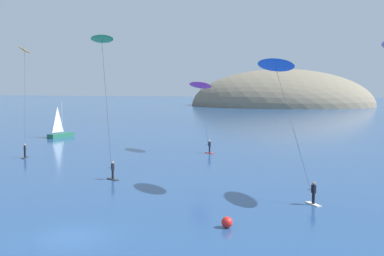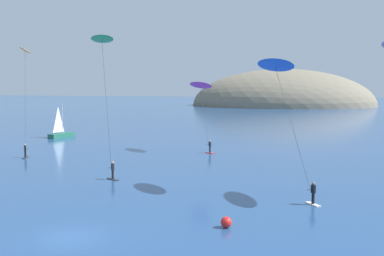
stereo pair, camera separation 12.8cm
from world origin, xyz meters
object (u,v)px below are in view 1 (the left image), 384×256
at_px(kitesurfer_green, 103,49).
at_px(kitesurfer_magenta, 201,90).
at_px(kitesurfer_orange, 25,58).
at_px(marker_buoy, 227,222).
at_px(kitesurfer_blue, 278,74).
at_px(sailboat_near, 62,133).

height_order(kitesurfer_green, kitesurfer_magenta, kitesurfer_green).
bearing_deg(kitesurfer_green, kitesurfer_orange, 143.22).
bearing_deg(kitesurfer_magenta, marker_buoy, -74.62).
xyz_separation_m(kitesurfer_green, kitesurfer_magenta, (5.36, 18.65, -4.04)).
bearing_deg(marker_buoy, kitesurfer_blue, 78.12).
relative_size(kitesurfer_orange, marker_buoy, 19.42).
relative_size(kitesurfer_orange, kitesurfer_magenta, 1.48).
xyz_separation_m(kitesurfer_green, marker_buoy, (14.32, -13.92, -11.76)).
bearing_deg(kitesurfer_blue, sailboat_near, 138.84).
distance_m(kitesurfer_green, kitesurfer_blue, 17.06).
bearing_deg(kitesurfer_magenta, kitesurfer_orange, -162.61).
relative_size(sailboat_near, kitesurfer_magenta, 0.64).
bearing_deg(kitesurfer_blue, kitesurfer_orange, 155.23).
xyz_separation_m(kitesurfer_orange, kitesurfer_blue, (32.60, -15.04, -2.46)).
bearing_deg(marker_buoy, kitesurfer_magenta, 105.38).
height_order(sailboat_near, kitesurfer_orange, kitesurfer_orange).
distance_m(kitesurfer_green, kitesurfer_magenta, 19.82).
distance_m(sailboat_near, kitesurfer_green, 37.87).
bearing_deg(kitesurfer_green, marker_buoy, -44.19).
height_order(kitesurfer_green, marker_buoy, kitesurfer_green).
xyz_separation_m(kitesurfer_orange, kitesurfer_magenta, (21.36, 6.69, -4.04)).
relative_size(sailboat_near, marker_buoy, 8.48).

